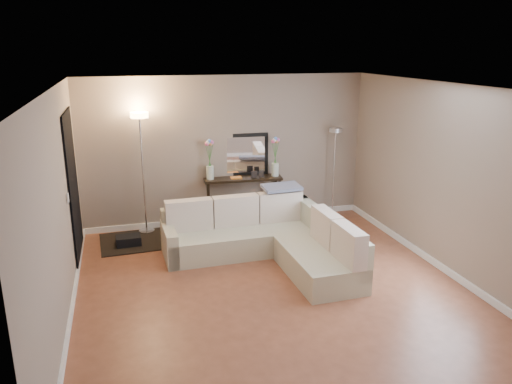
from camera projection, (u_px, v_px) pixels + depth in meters
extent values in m
cube|color=brown|center=(272.00, 289.00, 6.54)|extent=(5.00, 5.50, 0.01)
cube|color=white|center=(274.00, 87.00, 5.81)|extent=(5.00, 5.50, 0.01)
cube|color=gray|center=(226.00, 151.00, 8.73)|extent=(5.00, 0.02, 2.60)
cube|color=gray|center=(386.00, 298.00, 3.62)|extent=(5.00, 0.02, 2.60)
cube|color=gray|center=(58.00, 211.00, 5.54)|extent=(0.02, 5.50, 2.60)
cube|color=gray|center=(448.00, 180.00, 6.81)|extent=(0.02, 5.50, 2.60)
cube|color=white|center=(228.00, 219.00, 9.06)|extent=(5.00, 0.03, 0.10)
cube|color=white|center=(72.00, 311.00, 5.90)|extent=(0.03, 5.50, 0.10)
cube|color=white|center=(437.00, 264.00, 7.16)|extent=(0.03, 5.50, 0.10)
cube|color=black|center=(74.00, 188.00, 7.17)|extent=(0.02, 1.20, 2.20)
cube|color=white|center=(68.00, 198.00, 6.36)|extent=(0.02, 0.08, 0.12)
cube|color=beige|center=(242.00, 240.00, 7.69)|extent=(2.40, 0.89, 0.37)
cube|color=beige|center=(237.00, 218.00, 7.91)|extent=(2.38, 0.25, 0.51)
cube|color=beige|center=(170.00, 244.00, 7.35)|extent=(0.19, 0.83, 0.51)
cube|color=beige|center=(319.00, 264.00, 6.86)|extent=(0.86, 1.48, 0.37)
cube|color=beige|center=(328.00, 234.00, 7.25)|extent=(0.25, 2.29, 0.51)
cube|color=beige|center=(189.00, 215.00, 7.55)|extent=(0.72, 0.22, 0.47)
cube|color=beige|center=(236.00, 211.00, 7.76)|extent=(0.72, 0.22, 0.47)
cube|color=beige|center=(280.00, 206.00, 7.96)|extent=(0.72, 0.22, 0.47)
cube|color=beige|center=(326.00, 227.00, 7.05)|extent=(0.22, 0.66, 0.47)
cube|color=beige|center=(349.00, 245.00, 6.42)|extent=(0.22, 0.66, 0.47)
cube|color=slate|center=(282.00, 187.00, 7.91)|extent=(0.63, 0.40, 0.08)
cube|color=black|center=(243.00, 179.00, 8.77)|extent=(1.39, 0.46, 0.04)
cube|color=black|center=(209.00, 206.00, 8.63)|extent=(0.05, 0.05, 0.80)
cube|color=black|center=(207.00, 201.00, 8.90)|extent=(0.05, 0.05, 0.80)
cube|color=black|center=(279.00, 202.00, 8.87)|extent=(0.05, 0.05, 0.80)
cube|color=black|center=(276.00, 197.00, 9.14)|extent=(0.05, 0.05, 0.80)
cube|color=black|center=(243.00, 213.00, 8.94)|extent=(1.30, 0.42, 0.03)
cube|color=#BF3333|center=(212.00, 208.00, 8.80)|extent=(0.04, 0.17, 0.20)
cube|color=#3359A5|center=(214.00, 208.00, 8.81)|extent=(0.05, 0.17, 0.22)
cube|color=gold|center=(217.00, 207.00, 8.82)|extent=(0.06, 0.17, 0.24)
cube|color=#3F7F4C|center=(220.00, 208.00, 8.83)|extent=(0.06, 0.17, 0.20)
cube|color=#994C99|center=(223.00, 207.00, 8.84)|extent=(0.04, 0.17, 0.22)
cube|color=orange|center=(225.00, 206.00, 8.84)|extent=(0.05, 0.17, 0.24)
cube|color=#262626|center=(228.00, 207.00, 8.86)|extent=(0.06, 0.17, 0.20)
cube|color=#4C99B2|center=(231.00, 207.00, 8.87)|extent=(0.06, 0.17, 0.22)
cube|color=#B2A58C|center=(234.00, 206.00, 8.87)|extent=(0.04, 0.17, 0.24)
cube|color=brown|center=(236.00, 207.00, 8.89)|extent=(0.05, 0.17, 0.20)
cube|color=navy|center=(239.00, 206.00, 8.89)|extent=(0.06, 0.17, 0.22)
cube|color=gold|center=(242.00, 205.00, 8.90)|extent=(0.06, 0.17, 0.24)
cube|color=black|center=(241.00, 155.00, 8.82)|extent=(0.97, 0.11, 0.76)
cube|color=white|center=(241.00, 155.00, 8.80)|extent=(0.84, 0.07, 0.63)
cube|color=orange|center=(236.00, 178.00, 8.70)|extent=(0.20, 0.14, 0.04)
cube|color=black|center=(254.00, 175.00, 8.73)|extent=(0.11, 0.03, 0.14)
cube|color=black|center=(261.00, 175.00, 8.76)|extent=(0.09, 0.03, 0.12)
cylinder|color=silver|center=(210.00, 173.00, 8.62)|extent=(0.13, 0.13, 0.25)
cylinder|color=#38722D|center=(209.00, 156.00, 8.53)|extent=(0.10, 0.02, 0.43)
sphere|color=#E5598C|center=(207.00, 144.00, 8.46)|extent=(0.08, 0.08, 0.07)
cylinder|color=#38722D|center=(209.00, 156.00, 8.53)|extent=(0.06, 0.01, 0.46)
sphere|color=white|center=(208.00, 143.00, 8.46)|extent=(0.08, 0.08, 0.07)
cylinder|color=#38722D|center=(210.00, 155.00, 8.53)|extent=(0.01, 0.01, 0.48)
sphere|color=#598CE5|center=(209.00, 141.00, 8.46)|extent=(0.08, 0.08, 0.07)
cylinder|color=#38722D|center=(210.00, 156.00, 8.54)|extent=(0.06, 0.01, 0.44)
sphere|color=#E58C4C|center=(210.00, 144.00, 8.48)|extent=(0.08, 0.08, 0.07)
cylinder|color=#38722D|center=(211.00, 156.00, 8.53)|extent=(0.11, 0.02, 0.45)
sphere|color=#D866B2|center=(212.00, 142.00, 8.47)|extent=(0.08, 0.08, 0.07)
cylinder|color=silver|center=(275.00, 170.00, 8.84)|extent=(0.13, 0.13, 0.25)
cylinder|color=#38722D|center=(274.00, 154.00, 8.75)|extent=(0.10, 0.02, 0.43)
sphere|color=#E5598C|center=(273.00, 141.00, 8.69)|extent=(0.08, 0.08, 0.07)
cylinder|color=#38722D|center=(275.00, 153.00, 8.75)|extent=(0.06, 0.01, 0.46)
sphere|color=white|center=(274.00, 140.00, 8.68)|extent=(0.08, 0.08, 0.07)
cylinder|color=#38722D|center=(275.00, 152.00, 8.75)|extent=(0.01, 0.01, 0.48)
sphere|color=#598CE5|center=(275.00, 139.00, 8.68)|extent=(0.08, 0.08, 0.07)
cylinder|color=#38722D|center=(276.00, 154.00, 8.76)|extent=(0.06, 0.01, 0.44)
sphere|color=#E58C4C|center=(277.00, 141.00, 8.70)|extent=(0.08, 0.08, 0.07)
cylinder|color=#38722D|center=(276.00, 153.00, 8.76)|extent=(0.11, 0.02, 0.45)
sphere|color=#D866B2|center=(278.00, 140.00, 8.70)|extent=(0.08, 0.08, 0.07)
cylinder|color=silver|center=(147.00, 231.00, 8.54)|extent=(0.28, 0.28, 0.03)
cylinder|color=silver|center=(143.00, 176.00, 8.26)|extent=(0.03, 0.03, 1.95)
cylinder|color=#FFBF72|center=(139.00, 115.00, 7.98)|extent=(0.30, 0.30, 0.09)
cylinder|color=silver|center=(332.00, 215.00, 9.36)|extent=(0.24, 0.24, 0.03)
cylinder|color=silver|center=(334.00, 174.00, 9.14)|extent=(0.03, 0.03, 1.58)
cylinder|color=silver|center=(336.00, 130.00, 8.90)|extent=(0.25, 0.25, 0.07)
cube|color=black|center=(143.00, 240.00, 8.15)|extent=(1.39, 1.07, 0.02)
cube|color=black|center=(129.00, 243.00, 7.96)|extent=(0.39, 0.29, 0.24)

